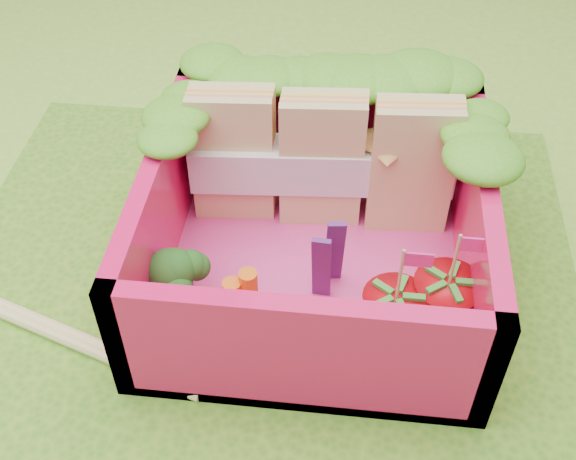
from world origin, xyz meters
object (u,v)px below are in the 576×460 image
Objects in this scene: bento_box at (315,228)px; broccoli at (176,273)px; strawberry_left at (393,318)px; strawberry_right at (444,304)px; sandwich_stack at (323,161)px.

bento_box is 0.56m from broccoli.
strawberry_left is 0.20m from strawberry_right.
strawberry_left is 0.98× the size of strawberry_right.
strawberry_right is (0.49, -0.58, -0.16)m from sandwich_stack.
strawberry_right is at bearing 23.23° from strawberry_left.
broccoli is 1.00m from strawberry_right.
bento_box is 4.17× the size of broccoli.
sandwich_stack is 3.53× the size of broccoli.
sandwich_stack is at bearing 130.36° from strawberry_right.
strawberry_right reaches higher than strawberry_left.
strawberry_right reaches higher than broccoli.
bento_box reaches higher than strawberry_right.
sandwich_stack reaches higher than strawberry_left.
bento_box reaches higher than strawberry_left.
sandwich_stack is 0.78m from strawberry_right.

